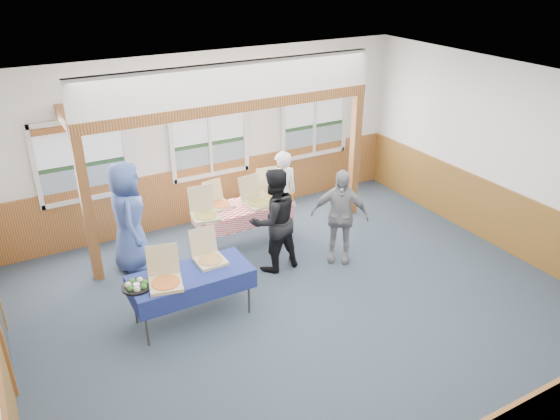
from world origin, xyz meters
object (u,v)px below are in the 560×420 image
(table_left, at_px, (191,277))
(table_right, at_px, (243,209))
(woman_black, at_px, (274,220))
(man_blue, at_px, (128,217))
(woman_white, at_px, (282,194))
(person_grey, at_px, (340,216))

(table_left, distance_m, table_right, 2.26)
(table_left, distance_m, woman_black, 1.80)
(man_blue, bearing_deg, table_right, -84.87)
(woman_white, height_order, man_blue, man_blue)
(woman_white, xyz_separation_m, woman_black, (-0.70, -0.99, 0.07))
(woman_white, distance_m, woman_black, 1.21)
(woman_black, relative_size, person_grey, 1.08)
(woman_black, relative_size, man_blue, 0.95)
(man_blue, bearing_deg, person_grey, -103.89)
(woman_white, relative_size, woman_black, 0.92)
(woman_white, relative_size, man_blue, 0.88)
(table_left, distance_m, man_blue, 1.88)
(woman_white, bearing_deg, person_grey, 113.18)
(table_right, distance_m, woman_white, 0.80)
(person_grey, bearing_deg, table_right, 171.56)
(table_left, height_order, man_blue, man_blue)
(man_blue, distance_m, person_grey, 3.44)
(woman_white, xyz_separation_m, person_grey, (0.38, -1.27, 0.01))
(man_blue, xyz_separation_m, person_grey, (3.11, -1.46, -0.11))
(table_left, bearing_deg, table_right, 68.28)
(table_left, distance_m, person_grey, 2.78)
(woman_black, xyz_separation_m, person_grey, (1.08, -0.28, -0.06))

